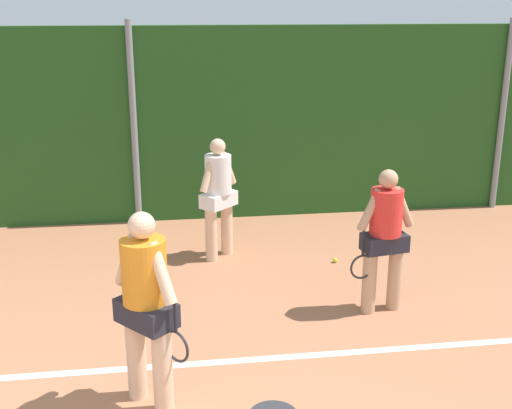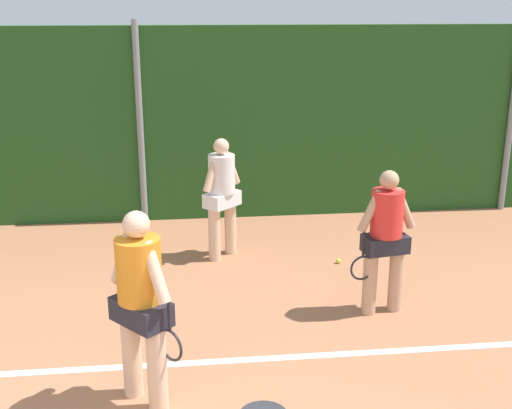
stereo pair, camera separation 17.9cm
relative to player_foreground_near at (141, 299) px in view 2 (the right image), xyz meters
name	(u,v)px [view 2 (the right image)]	position (x,y,z in m)	size (l,w,h in m)	color
ground_plane	(118,393)	(-0.26, 0.15, -0.98)	(31.49, 31.49, 0.00)	#B2704C
hedge_fence_backdrop	(141,126)	(-0.26, 5.06, 0.52)	(20.47, 0.25, 2.99)	#23511E
fence_post_center	(140,125)	(-0.26, 4.88, 0.57)	(0.10, 0.10, 3.09)	gray
fence_post_right	(511,117)	(5.64, 4.88, 0.57)	(0.10, 0.10, 3.09)	gray
court_baseline_paint	(122,367)	(-0.26, 0.58, -0.97)	(14.96, 0.10, 0.01)	white
player_foreground_near	(141,299)	(0.00, 0.00, 0.00)	(0.62, 0.59, 1.74)	beige
player_midcourt	(385,235)	(2.53, 1.44, -0.06)	(0.75, 0.36, 1.63)	tan
player_backcourt_far	(222,192)	(0.87, 3.29, -0.06)	(0.54, 0.53, 1.63)	beige
tennis_ball_5	(338,261)	(2.38, 2.86, -0.94)	(0.07, 0.07, 0.07)	#CCDB33
tennis_ball_8	(399,236)	(3.49, 3.70, -0.94)	(0.07, 0.07, 0.07)	#CCDB33
tennis_ball_9	(136,314)	(-0.20, 1.62, -0.94)	(0.07, 0.07, 0.07)	#CCDB33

